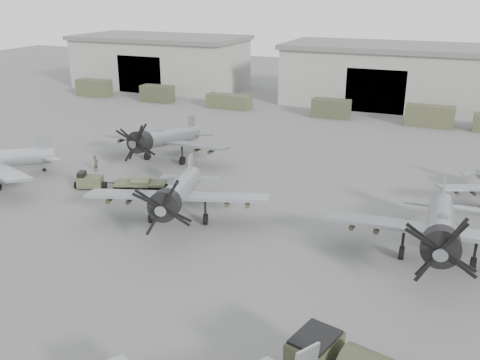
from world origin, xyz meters
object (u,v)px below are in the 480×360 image
Objects in this scene: aircraft_mid_2 at (441,228)px; tug_trailer at (109,182)px; aircraft_far_0 at (163,139)px; ground_crew at (96,163)px; aircraft_mid_1 at (177,193)px.

aircraft_mid_2 is 27.27m from tug_trailer.
aircraft_far_0 is 8.61× the size of ground_crew.
ground_crew is (-30.95, 6.69, -1.79)m from aircraft_mid_2.
aircraft_far_0 reaches higher than ground_crew.
ground_crew is (-13.03, 7.53, -1.67)m from aircraft_mid_1.
aircraft_mid_2 is at bearing -15.74° from aircraft_mid_1.
aircraft_far_0 is at bearing -51.47° from ground_crew.
tug_trailer is (-9.08, 4.16, -1.87)m from aircraft_mid_1.
tug_trailer is at bearing 170.81° from aircraft_mid_2.
tug_trailer is (-27.00, 3.32, -1.99)m from aircraft_mid_2.
aircraft_mid_1 is 8.67× the size of ground_crew.
ground_crew is at bearing 165.63° from aircraft_mid_2.
aircraft_mid_2 is 1.85× the size of tug_trailer.
tug_trailer is at bearing 136.98° from aircraft_mid_1.
aircraft_mid_2 is at bearing -110.81° from ground_crew.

